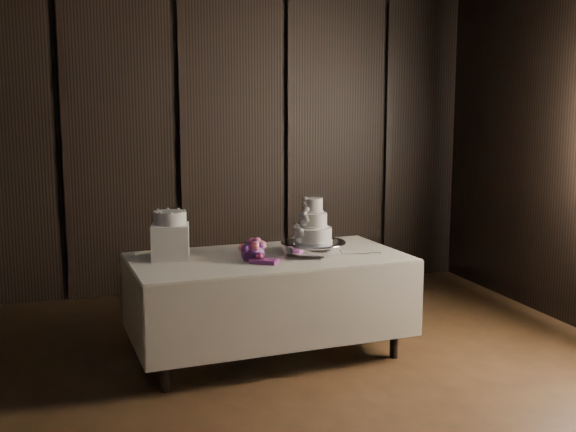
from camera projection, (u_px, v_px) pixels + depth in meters
The scene contains 8 objects.
room at pixel (277, 173), 3.32m from camera, with size 6.08×7.08×3.08m.
display_table at pixel (269, 301), 4.97m from camera, with size 2.07×1.20×0.76m.
cake_stand at pixel (313, 248), 4.99m from camera, with size 0.48×0.48×0.09m, color silver.
wedding_cake at pixel (311, 225), 4.95m from camera, with size 0.32×0.27×0.33m.
bouquet at pixel (253, 251), 4.78m from camera, with size 0.30×0.40×0.19m, color #E55F63, non-canonical shape.
box_pedestal at pixel (170, 241), 4.82m from camera, with size 0.26×0.26×0.25m, color white.
small_cake at pixel (170, 218), 4.79m from camera, with size 0.23×0.23×0.09m, color white.
cake_knife at pixel (350, 253), 4.98m from camera, with size 0.37×0.02×0.01m, color silver.
Camera 1 is at (-0.89, -3.20, 1.79)m, focal length 42.00 mm.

